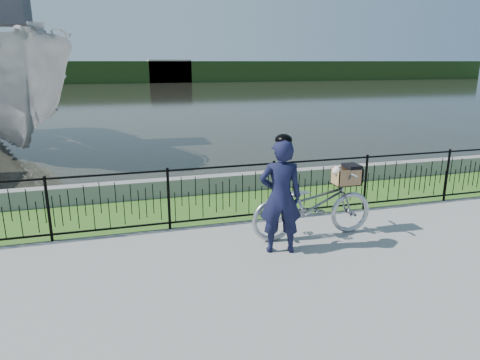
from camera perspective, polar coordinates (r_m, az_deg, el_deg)
name	(u,v)px	position (r m, az deg, el deg)	size (l,w,h in m)	color
ground	(248,260)	(6.71, 1.07, -10.58)	(120.00, 120.00, 0.00)	gray
grass_strip	(212,207)	(9.04, -3.78, -3.55)	(60.00, 2.00, 0.01)	#396620
water	(137,97)	(38.91, -13.59, 10.75)	(120.00, 120.00, 0.00)	black
quay_wall	(202,185)	(9.92, -5.04, -0.65)	(60.00, 0.30, 0.40)	gray
fence	(223,194)	(7.94, -2.30, -1.93)	(14.00, 0.06, 1.15)	black
far_treeline	(126,72)	(65.80, -14.90, 13.76)	(120.00, 6.00, 3.00)	#254018
far_building_right	(169,71)	(64.74, -9.40, 14.13)	(6.00, 3.00, 3.20)	#AFA48D
bicycle_rig	(313,204)	(7.47, 9.74, -3.19)	(2.20, 0.77, 1.26)	#A4A8B0
cyclist	(281,196)	(6.69, 5.43, -2.08)	(0.75, 0.59, 1.90)	black
boat_near	(2,88)	(17.06, -29.11, 10.63)	(7.15, 10.84, 5.72)	#ABABAB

